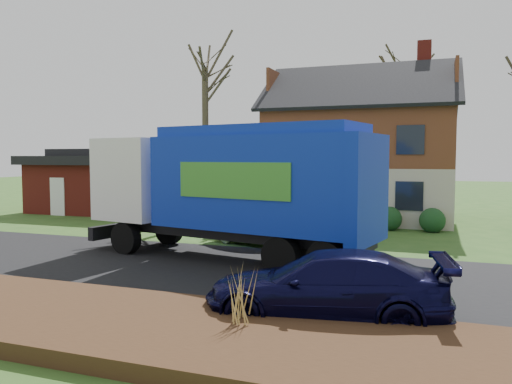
% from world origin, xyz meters
% --- Properties ---
extents(ground, '(120.00, 120.00, 0.00)m').
position_xyz_m(ground, '(0.00, 0.00, 0.00)').
color(ground, '#294F1A').
rests_on(ground, ground).
extents(road, '(80.00, 7.00, 0.02)m').
position_xyz_m(road, '(0.00, 0.00, 0.01)').
color(road, black).
rests_on(road, ground).
extents(mulch_verge, '(80.00, 3.50, 0.30)m').
position_xyz_m(mulch_verge, '(0.00, -5.30, 0.15)').
color(mulch_verge, '#311E10').
rests_on(mulch_verge, ground).
extents(main_house, '(12.95, 8.95, 9.26)m').
position_xyz_m(main_house, '(1.49, 13.91, 4.03)').
color(main_house, '#BFB299').
rests_on(main_house, ground).
extents(ranch_house, '(9.80, 8.20, 3.70)m').
position_xyz_m(ranch_house, '(-12.00, 13.00, 1.81)').
color(ranch_house, maroon).
rests_on(ranch_house, ground).
extents(garbage_truck, '(10.05, 4.46, 4.17)m').
position_xyz_m(garbage_truck, '(-0.33, 1.46, 2.40)').
color(garbage_truck, black).
rests_on(garbage_truck, ground).
extents(silver_sedan, '(4.28, 2.55, 1.33)m').
position_xyz_m(silver_sedan, '(-0.31, 4.28, 0.67)').
color(silver_sedan, '#A8ABB0').
rests_on(silver_sedan, ground).
extents(navy_wagon, '(5.01, 2.67, 1.38)m').
position_xyz_m(navy_wagon, '(3.65, -3.40, 0.69)').
color(navy_wagon, black).
rests_on(navy_wagon, ground).
extents(tree_front_west, '(3.49, 3.49, 10.38)m').
position_xyz_m(tree_front_west, '(-4.97, 9.30, 8.55)').
color(tree_front_west, '#443B28').
rests_on(tree_front_west, ground).
extents(tree_back, '(3.85, 3.85, 12.20)m').
position_xyz_m(tree_back, '(3.42, 22.81, 10.17)').
color(tree_back, '#3B3123').
rests_on(tree_back, ground).
extents(grass_clump_mid, '(0.36, 0.30, 1.02)m').
position_xyz_m(grass_clump_mid, '(2.43, -4.83, 0.81)').
color(grass_clump_mid, tan).
rests_on(grass_clump_mid, mulch_verge).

